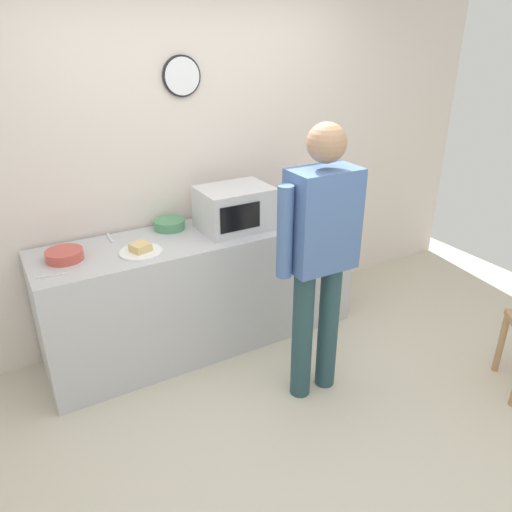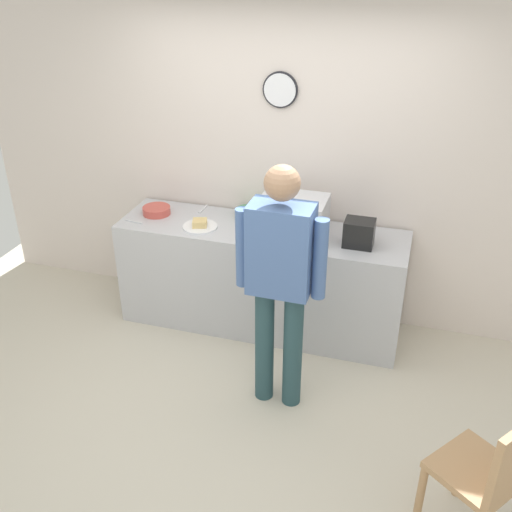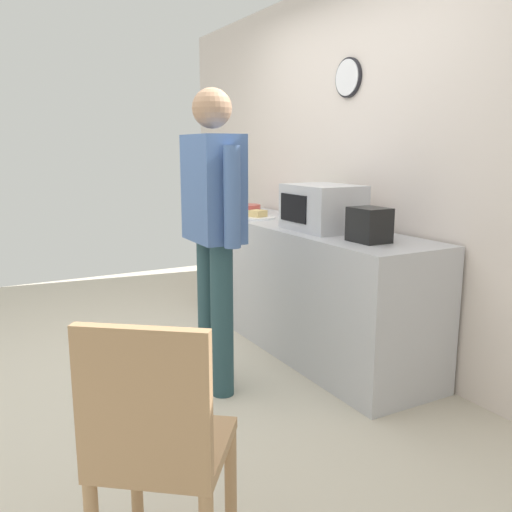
% 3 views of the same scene
% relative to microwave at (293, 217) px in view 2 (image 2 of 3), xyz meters
% --- Properties ---
extents(ground_plane, '(6.00, 6.00, 0.00)m').
position_rel_microwave_xyz_m(ground_plane, '(-0.15, -1.20, -1.04)').
color(ground_plane, beige).
extents(back_wall, '(5.40, 0.13, 2.60)m').
position_rel_microwave_xyz_m(back_wall, '(-0.15, 0.40, 0.27)').
color(back_wall, silver).
rests_on(back_wall, ground_plane).
extents(kitchen_counter, '(2.29, 0.62, 0.89)m').
position_rel_microwave_xyz_m(kitchen_counter, '(-0.26, 0.02, -0.59)').
color(kitchen_counter, '#B7B7BC').
rests_on(kitchen_counter, ground_plane).
extents(microwave, '(0.50, 0.39, 0.30)m').
position_rel_microwave_xyz_m(microwave, '(0.00, 0.00, 0.00)').
color(microwave, silver).
rests_on(microwave, kitchen_counter).
extents(sandwich_plate, '(0.27, 0.27, 0.07)m').
position_rel_microwave_xyz_m(sandwich_plate, '(-0.73, -0.09, -0.13)').
color(sandwich_plate, white).
rests_on(sandwich_plate, kitchen_counter).
extents(salad_bowl, '(0.22, 0.22, 0.07)m').
position_rel_microwave_xyz_m(salad_bowl, '(-0.42, 0.22, -0.12)').
color(salad_bowl, '#4C8E60').
rests_on(salad_bowl, kitchen_counter).
extents(cereal_bowl, '(0.23, 0.23, 0.06)m').
position_rel_microwave_xyz_m(cereal_bowl, '(-1.17, 0.05, -0.12)').
color(cereal_bowl, '#C64C42').
rests_on(cereal_bowl, kitchen_counter).
extents(toaster, '(0.22, 0.18, 0.20)m').
position_rel_microwave_xyz_m(toaster, '(0.51, -0.03, -0.05)').
color(toaster, black).
rests_on(toaster, kitchen_counter).
extents(fork_utensil, '(0.17, 0.05, 0.01)m').
position_rel_microwave_xyz_m(fork_utensil, '(-1.28, -0.14, -0.15)').
color(fork_utensil, silver).
rests_on(fork_utensil, kitchen_counter).
extents(spoon_utensil, '(0.03, 0.17, 0.01)m').
position_rel_microwave_xyz_m(spoon_utensil, '(-0.84, 0.25, -0.15)').
color(spoon_utensil, silver).
rests_on(spoon_utensil, kitchen_counter).
extents(person_standing, '(0.59, 0.25, 1.75)m').
position_rel_microwave_xyz_m(person_standing, '(0.12, -0.84, -0.01)').
color(person_standing, '#26454B').
rests_on(person_standing, ground_plane).
extents(wooden_chair, '(0.56, 0.56, 0.94)m').
position_rel_microwave_xyz_m(wooden_chair, '(1.44, -1.64, -0.51)').
color(wooden_chair, '#A87F56').
rests_on(wooden_chair, ground_plane).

